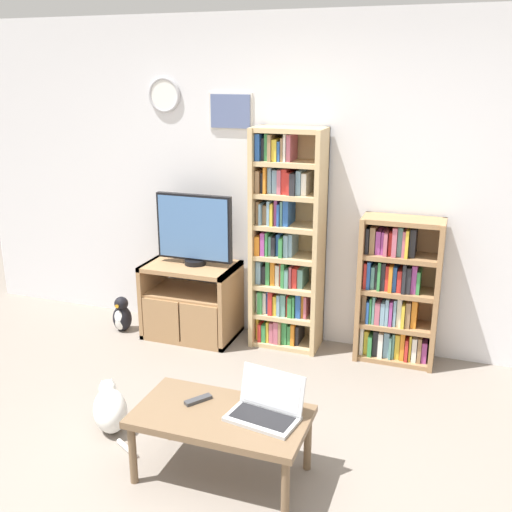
% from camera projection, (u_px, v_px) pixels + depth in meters
% --- Properties ---
extents(wall_back, '(6.27, 0.09, 2.60)m').
position_uv_depth(wall_back, '(310.00, 185.00, 4.73)').
color(wall_back, silver).
rests_on(wall_back, ground_plane).
extents(tv_stand, '(0.76, 0.49, 0.63)m').
position_uv_depth(tv_stand, '(191.00, 300.00, 5.03)').
color(tv_stand, '#9E754C').
rests_on(tv_stand, ground_plane).
extents(television, '(0.65, 0.18, 0.59)m').
position_uv_depth(television, '(194.00, 230.00, 4.87)').
color(television, black).
rests_on(television, tv_stand).
extents(bookshelf_tall, '(0.55, 0.32, 1.77)m').
position_uv_depth(bookshelf_tall, '(285.00, 245.00, 4.74)').
color(bookshelf_tall, tan).
rests_on(bookshelf_tall, ground_plane).
extents(bookshelf_short, '(0.60, 0.28, 1.14)m').
position_uv_depth(bookshelf_short, '(396.00, 294.00, 4.56)').
color(bookshelf_short, '#9E754C').
rests_on(bookshelf_short, ground_plane).
extents(coffee_table, '(0.95, 0.52, 0.39)m').
position_uv_depth(coffee_table, '(221.00, 420.00, 3.25)').
color(coffee_table, brown).
rests_on(coffee_table, ground_plane).
extents(laptop, '(0.41, 0.31, 0.24)m').
position_uv_depth(laptop, '(266.00, 406.00, 3.20)').
color(laptop, '#B7BABC').
rests_on(laptop, coffee_table).
extents(remote_near_laptop, '(0.13, 0.16, 0.02)m').
position_uv_depth(remote_near_laptop, '(198.00, 400.00, 3.35)').
color(remote_near_laptop, '#38383A').
rests_on(remote_near_laptop, coffee_table).
extents(cat, '(0.49, 0.42, 0.31)m').
position_uv_depth(cat, '(110.00, 409.00, 3.76)').
color(cat, white).
rests_on(cat, ground_plane).
extents(penguin_figurine, '(0.17, 0.15, 0.31)m').
position_uv_depth(penguin_figurine, '(122.00, 315.00, 5.18)').
color(penguin_figurine, black).
rests_on(penguin_figurine, ground_plane).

